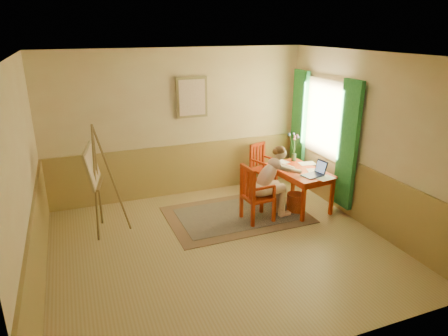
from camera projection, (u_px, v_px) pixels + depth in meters
name	position (u px, v px, depth m)	size (l,w,h in m)	color
room	(222.00, 159.00, 5.57)	(5.04, 4.54, 2.84)	tan
wainscot	(204.00, 197.00, 6.57)	(5.00, 4.50, 1.00)	#AE8F4B
window	(322.00, 130.00, 7.38)	(0.12, 2.01, 2.20)	white
wall_portrait	(192.00, 97.00, 7.42)	(0.60, 0.05, 0.76)	olive
rug	(237.00, 215.00, 7.05)	(2.42, 1.63, 0.02)	#8C7251
table	(299.00, 174.00, 7.20)	(0.85, 1.27, 0.72)	#C1350E
chair_left	(255.00, 194.00, 6.68)	(0.50, 0.48, 1.00)	#C1350E
chair_back	(262.00, 166.00, 8.10)	(0.52, 0.54, 0.92)	#C1350E
figure	(271.00, 180.00, 6.74)	(0.96, 0.44, 1.27)	beige
laptop	(315.00, 173.00, 6.87)	(0.44, 0.31, 0.25)	#1E2338
papers	(307.00, 168.00, 7.22)	(0.78, 1.29, 0.00)	white
vase	(294.00, 148.00, 7.57)	(0.19, 0.28, 0.54)	#3F724C
wastebasket	(295.00, 202.00, 7.15)	(0.31, 0.31, 0.33)	#BF4A24
easel	(94.00, 170.00, 6.14)	(0.66, 0.80, 1.79)	olive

